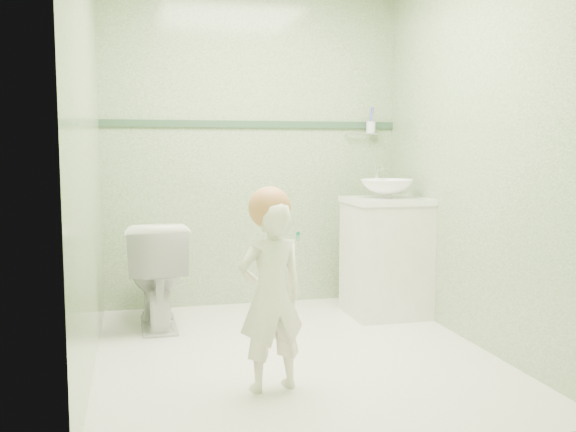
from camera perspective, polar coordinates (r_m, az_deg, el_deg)
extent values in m
plane|color=silver|center=(3.73, 0.55, -12.24)|extent=(2.50, 2.50, 0.00)
cube|color=gray|center=(4.77, -3.13, 6.40)|extent=(2.20, 0.04, 2.40)
cube|color=gray|center=(2.35, 8.09, 6.68)|extent=(2.20, 0.04, 2.40)
cube|color=gray|center=(3.44, -17.58, 6.25)|extent=(0.04, 2.50, 2.40)
cube|color=gray|center=(3.96, 16.30, 6.23)|extent=(0.04, 2.50, 2.40)
cube|color=#304F37|center=(4.76, -3.11, 8.20)|extent=(2.20, 0.02, 0.05)
cube|color=silver|center=(4.54, 8.73, -3.79)|extent=(0.52, 0.50, 0.80)
cube|color=white|center=(4.49, 8.81, 1.37)|extent=(0.54, 0.52, 0.04)
imported|color=white|center=(4.48, 8.83, 2.44)|extent=(0.37, 0.37, 0.13)
cylinder|color=silver|center=(4.66, 7.90, 3.28)|extent=(0.03, 0.03, 0.18)
cylinder|color=silver|center=(4.62, 8.15, 4.24)|extent=(0.02, 0.12, 0.02)
cylinder|color=silver|center=(4.94, 6.68, 7.28)|extent=(0.26, 0.02, 0.02)
cylinder|color=silver|center=(4.94, 7.42, 7.85)|extent=(0.07, 0.07, 0.09)
cylinder|color=#815DC4|center=(4.94, 7.52, 8.66)|extent=(0.01, 0.01, 0.17)
cylinder|color=blue|center=(4.93, 7.38, 8.67)|extent=(0.01, 0.01, 0.17)
cylinder|color=#815DC4|center=(4.95, 7.52, 8.66)|extent=(0.01, 0.01, 0.17)
cylinder|color=#B92C3C|center=(4.96, 7.52, 8.65)|extent=(0.01, 0.01, 0.17)
imported|color=white|center=(4.30, -11.69, -5.05)|extent=(0.40, 0.70, 0.70)
imported|color=beige|center=(3.09, -1.53, -7.20)|extent=(0.37, 0.29, 0.92)
sphere|color=#BE7A47|center=(3.05, -1.65, 0.75)|extent=(0.21, 0.21, 0.21)
cylinder|color=#0A7F61|center=(2.96, 0.89, -1.86)|extent=(0.05, 0.14, 0.06)
cube|color=white|center=(2.97, -0.57, -1.04)|extent=(0.03, 0.03, 0.02)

